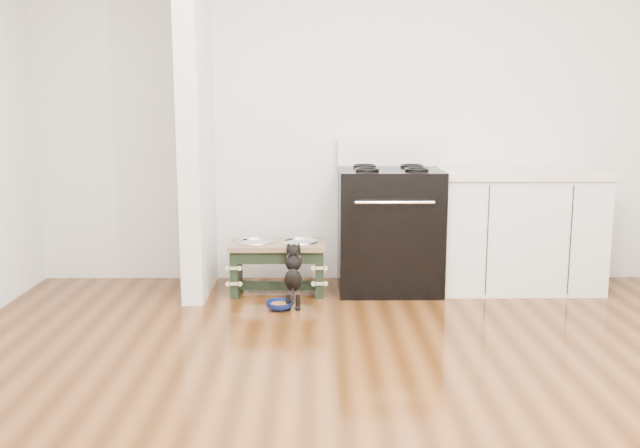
{
  "coord_description": "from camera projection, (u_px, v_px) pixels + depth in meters",
  "views": [
    {
      "loc": [
        -0.31,
        -3.14,
        1.44
      ],
      "look_at": [
        -0.28,
        1.78,
        0.57
      ],
      "focal_mm": 40.0,
      "sensor_mm": 36.0,
      "label": 1
    }
  ],
  "objects": [
    {
      "name": "cabinet_run",
      "position": [
        517.0,
        230.0,
        5.42
      ],
      "size": [
        1.24,
        0.64,
        0.91
      ],
      "color": "silver",
      "rests_on": "ground"
    },
    {
      "name": "dog_feeder",
      "position": [
        278.0,
        257.0,
        5.29
      ],
      "size": [
        0.71,
        0.38,
        0.4
      ],
      "color": "black",
      "rests_on": "ground"
    },
    {
      "name": "partition_wall",
      "position": [
        196.0,
        111.0,
        5.17
      ],
      "size": [
        0.15,
        0.8,
        2.7
      ],
      "primitive_type": "cube",
      "color": "silver",
      "rests_on": "ground"
    },
    {
      "name": "room_shell",
      "position": [
        387.0,
        56.0,
        3.06
      ],
      "size": [
        5.0,
        5.0,
        5.0
      ],
      "color": "silver",
      "rests_on": "ground"
    },
    {
      "name": "oven_range",
      "position": [
        389.0,
        227.0,
        5.39
      ],
      "size": [
        0.76,
        0.69,
        1.14
      ],
      "color": "black",
      "rests_on": "ground"
    },
    {
      "name": "ground",
      "position": [
        381.0,
        410.0,
        3.34
      ],
      "size": [
        5.0,
        5.0,
        0.0
      ],
      "primitive_type": "plane",
      "color": "#3F200B",
      "rests_on": "ground"
    },
    {
      "name": "floor_bowl",
      "position": [
        279.0,
        306.0,
        4.92
      ],
      "size": [
        0.21,
        0.21,
        0.06
      ],
      "rotation": [
        0.0,
        0.0,
        -0.15
      ],
      "color": "#0B1851",
      "rests_on": "ground"
    },
    {
      "name": "puppy",
      "position": [
        293.0,
        273.0,
        4.98
      ],
      "size": [
        0.12,
        0.36,
        0.43
      ],
      "color": "black",
      "rests_on": "ground"
    }
  ]
}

